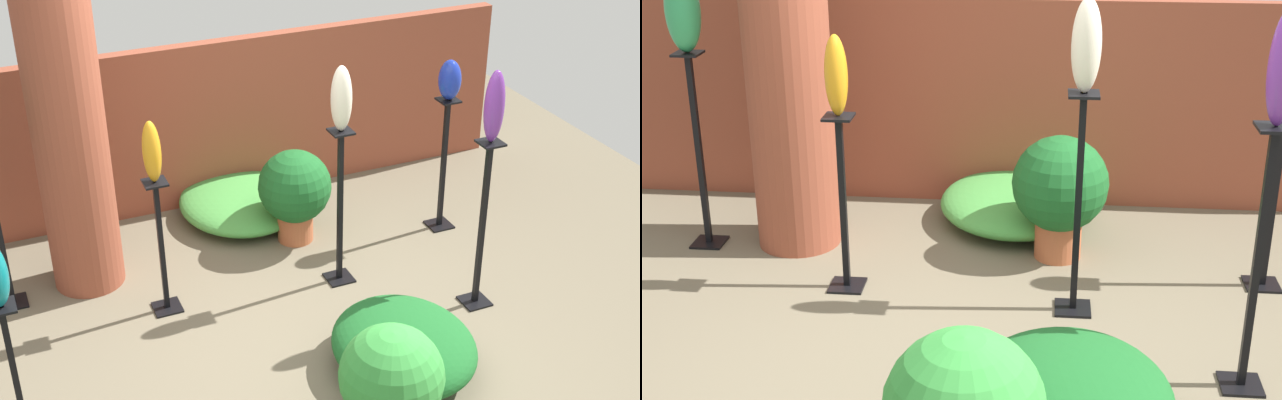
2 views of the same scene
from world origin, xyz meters
TOP-DOWN VIEW (x-y plane):
  - ground_plane at (0.00, 0.00)m, footprint 8.00×8.00m
  - brick_wall_back at (0.00, 2.30)m, footprint 5.60×0.12m
  - brick_pillar at (-1.20, 1.43)m, footprint 0.52×0.52m
  - pedestal_teal at (-1.87, -0.25)m, footprint 0.20×0.20m
  - pedestal_amber at (-0.76, 0.83)m, footprint 0.20×0.20m
  - pedestal_cobalt at (1.66, 1.07)m, footprint 0.20×0.20m
  - pedestal_ivory at (0.55, 0.68)m, footprint 0.20×0.20m
  - pedestal_jade at (-1.78, 1.34)m, footprint 0.20×0.20m
  - pedestal_violet at (1.34, -0.00)m, footprint 0.20×0.20m
  - art_vase_amber at (-0.76, 0.83)m, footprint 0.13×0.13m
  - art_vase_cobalt at (1.66, 1.07)m, footprint 0.18×0.19m
  - art_vase_ivory at (0.55, 0.68)m, footprint 0.15×0.15m
  - art_vase_violet at (1.34, -0.00)m, footprint 0.13×0.14m
  - potted_plant_front_right at (0.10, -1.01)m, footprint 0.62×0.62m
  - potted_plant_mid_right at (0.47, 1.36)m, footprint 0.59×0.59m
  - foliage_bed_east at (0.50, -0.44)m, footprint 0.93×1.06m
  - foliage_bed_west at (0.18, 1.92)m, footprint 1.04×1.17m

SIDE VIEW (x-z plane):
  - ground_plane at x=0.00m, z-range 0.00..0.00m
  - foliage_bed_west at x=0.18m, z-range 0.00..0.26m
  - foliage_bed_east at x=0.50m, z-range 0.00..0.36m
  - potted_plant_front_right at x=0.10m, z-range 0.05..0.85m
  - potted_plant_mid_right at x=0.47m, z-range 0.06..0.85m
  - pedestal_amber at x=-0.76m, z-range -0.05..1.00m
  - pedestal_teal at x=-1.87m, z-range -0.05..1.00m
  - pedestal_cobalt at x=1.66m, z-range -0.05..1.10m
  - pedestal_ivory at x=0.55m, z-range -0.05..1.19m
  - pedestal_jade at x=-1.78m, z-range -0.05..1.20m
  - pedestal_violet at x=1.34m, z-range -0.05..1.25m
  - brick_wall_back at x=0.00m, z-range 0.00..1.45m
  - brick_pillar at x=-1.20m, z-range 0.00..2.47m
  - art_vase_amber at x=-0.76m, z-range 1.04..1.49m
  - art_vase_cobalt at x=1.66m, z-range 1.15..1.47m
  - art_vase_ivory at x=0.55m, z-range 1.24..1.73m
  - art_vase_violet at x=1.34m, z-range 1.30..1.81m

